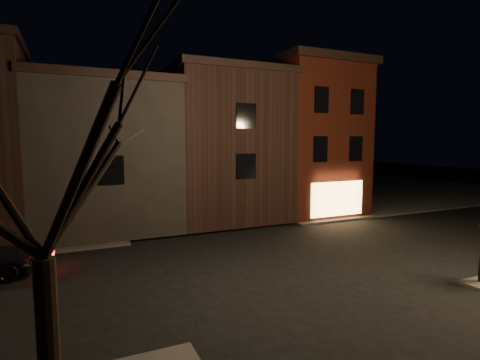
# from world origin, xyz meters

# --- Properties ---
(ground) EXTENTS (120.00, 120.00, 0.00)m
(ground) POSITION_xyz_m (0.00, 0.00, 0.00)
(ground) COLOR black
(ground) RESTS_ON ground
(sidewalk_far_right) EXTENTS (30.00, 30.00, 0.12)m
(sidewalk_far_right) POSITION_xyz_m (20.00, 20.00, 0.06)
(sidewalk_far_right) COLOR #2D2B28
(sidewalk_far_right) RESTS_ON ground
(corner_building) EXTENTS (6.50, 8.50, 10.50)m
(corner_building) POSITION_xyz_m (8.00, 9.47, 5.40)
(corner_building) COLOR #4A170D
(corner_building) RESTS_ON ground
(row_building_a) EXTENTS (7.30, 10.30, 9.40)m
(row_building_a) POSITION_xyz_m (1.50, 10.50, 4.83)
(row_building_a) COLOR black
(row_building_a) RESTS_ON ground
(row_building_b) EXTENTS (7.80, 10.30, 8.40)m
(row_building_b) POSITION_xyz_m (-5.75, 10.50, 4.33)
(row_building_b) COLOR black
(row_building_b) RESTS_ON ground
(bare_tree_left) EXTENTS (5.60, 5.60, 7.50)m
(bare_tree_left) POSITION_xyz_m (-8.00, -7.00, 5.43)
(bare_tree_left) COLOR black
(bare_tree_left) RESTS_ON sidewalk_near_left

